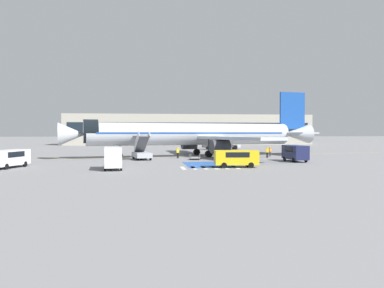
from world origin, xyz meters
TOP-DOWN VIEW (x-y plane):
  - ground_plane at (0.00, 0.00)m, footprint 600.00×600.00m
  - apron_leadline_yellow at (-0.44, -0.07)m, footprint 76.72×15.85m
  - apron_stand_patch_blue at (-0.44, -15.83)m, footprint 5.86×9.01m
  - apron_walkway_bar_0 at (-4.04, -19.95)m, footprint 0.44×3.60m
  - apron_walkway_bar_1 at (-2.84, -19.95)m, footprint 0.44×3.60m
  - apron_walkway_bar_2 at (-1.64, -19.95)m, footprint 0.44×3.60m
  - apron_walkway_bar_3 at (-0.44, -19.95)m, footprint 0.44×3.60m
  - apron_walkway_bar_4 at (0.76, -19.95)m, footprint 0.44×3.60m
  - apron_walkway_bar_5 at (1.96, -19.95)m, footprint 0.44×3.60m
  - airliner at (0.29, 0.08)m, footprint 43.45×35.84m
  - boarding_stairs_forward at (-8.80, -6.21)m, footprint 3.12×5.51m
  - fuel_tanker at (9.23, 24.60)m, footprint 8.95×3.01m
  - service_van_0 at (-11.68, -20.73)m, footprint 2.22×4.42m
  - service_van_1 at (2.08, -19.77)m, footprint 5.04×2.36m
  - service_van_2 at (12.15, -12.36)m, footprint 2.07×4.94m
  - service_van_3 at (-23.48, -17.48)m, footprint 3.47×5.70m
  - baggage_cart at (-0.98, -6.84)m, footprint 1.95×2.83m
  - ground_crew_0 at (-3.32, -4.19)m, footprint 0.47×0.31m
  - ground_crew_1 at (4.29, -5.63)m, footprint 0.49×0.43m
  - ground_crew_2 at (10.82, -4.51)m, footprint 0.44×0.25m
  - ground_crew_3 at (12.27, -1.55)m, footprint 0.49×0.42m
  - traffic_cone_0 at (4.15, -4.67)m, footprint 0.45×0.45m
  - terminal_building at (6.15, 61.56)m, footprint 79.70×12.10m

SIDE VIEW (x-z plane):
  - ground_plane at x=0.00m, z-range 0.00..0.00m
  - apron_leadline_yellow at x=-0.44m, z-range 0.00..0.01m
  - apron_stand_patch_blue at x=-0.44m, z-range 0.00..0.01m
  - apron_walkway_bar_0 at x=-4.04m, z-range 0.00..0.01m
  - apron_walkway_bar_1 at x=-2.84m, z-range 0.00..0.01m
  - apron_walkway_bar_2 at x=-1.64m, z-range 0.00..0.01m
  - apron_walkway_bar_3 at x=-0.44m, z-range 0.00..0.01m
  - apron_walkway_bar_4 at x=0.76m, z-range 0.00..0.01m
  - apron_walkway_bar_5 at x=1.96m, z-range 0.00..0.01m
  - traffic_cone_0 at x=4.15m, z-range 0.00..0.50m
  - baggage_cart at x=-0.98m, z-range -0.18..0.69m
  - ground_crew_1 at x=4.29m, z-range 0.12..1.75m
  - ground_crew_3 at x=12.27m, z-range 0.12..1.78m
  - ground_crew_2 at x=10.82m, z-range 0.13..1.85m
  - ground_crew_0 at x=-3.32m, z-range 0.13..1.87m
  - boarding_stairs_forward at x=-8.80m, z-range -1.13..3.19m
  - service_van_1 at x=2.08m, z-range 0.21..2.15m
  - service_van_3 at x=-23.48m, z-range 0.21..2.23m
  - service_van_2 at x=12.15m, z-range 0.21..2.43m
  - service_van_0 at x=-11.68m, z-range 0.22..2.61m
  - fuel_tanker at x=9.23m, z-range 0.00..3.29m
  - airliner at x=0.29m, z-range -1.93..9.32m
  - terminal_building at x=6.15m, z-range 0.00..9.78m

